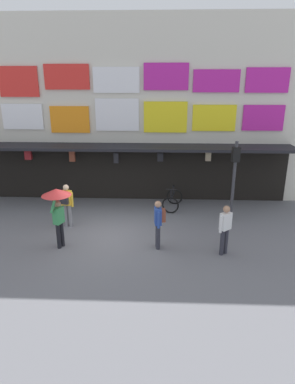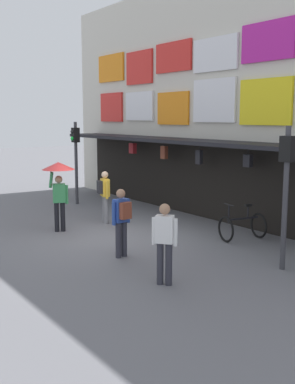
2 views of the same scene
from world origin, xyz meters
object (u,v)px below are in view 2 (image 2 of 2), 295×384
Objects in this scene: pedestrian_with_umbrella at (59,177)px; pedestrian_in_green at (165,239)px; pedestrian_in_red at (122,218)px; bicycle_parked at (242,226)px; traffic_light_near at (76,150)px; pedestrian_in_black at (104,193)px; traffic_light_far at (287,175)px.

pedestrian_with_umbrella is 1.24× the size of pedestrian_in_green.
pedestrian_with_umbrella is 1.24× the size of pedestrian_in_red.
bicycle_parked is 0.76× the size of pedestrian_in_green.
traffic_light_near is 1.90× the size of pedestrian_in_red.
pedestrian_in_red is (3.30, 0.08, -0.66)m from pedestrian_with_umbrella.
pedestrian_in_black reaches higher than bicycle_parked.
pedestrian_with_umbrella is 5.47m from pedestrian_in_green.
pedestrian_in_red and pedestrian_in_black have the same top height.
pedestrian_with_umbrella is 3.37m from pedestrian_in_red.
pedestrian_with_umbrella is at bearing -83.62° from pedestrian_in_black.
pedestrian_in_black is at bearing 96.38° from pedestrian_with_umbrella.
traffic_light_near reaches higher than pedestrian_in_green.
pedestrian_with_umbrella is (-6.18, -2.52, -0.50)m from traffic_light_far.
pedestrian_with_umbrella reaches higher than pedestrian_in_green.
traffic_light_far is 3.11m from pedestrian_in_green.
pedestrian_with_umbrella is at bearing 177.33° from pedestrian_in_green.
traffic_light_far is (9.95, 0.02, 0.00)m from traffic_light_near.
traffic_light_far is at bearing 74.74° from pedestrian_in_green.
traffic_light_near is at bearing 166.73° from pedestrian_in_black.
pedestrian_in_red is (7.07, -2.42, -1.16)m from traffic_light_near.
bicycle_parked is at bearing 80.89° from pedestrian_in_red.
pedestrian_in_green reaches higher than bicycle_parked.
bicycle_parked is at bearing 153.40° from traffic_light_far.
pedestrian_in_green is (5.42, -0.25, -0.69)m from pedestrian_with_umbrella.
bicycle_parked is 0.76× the size of pedestrian_in_red.
traffic_light_near is 7.93m from bicycle_parked.
traffic_light_near and traffic_light_far have the same top height.
traffic_light_near is 9.67m from pedestrian_in_green.
pedestrian_in_red is (-2.88, -2.44, -1.16)m from traffic_light_far.
traffic_light_near is at bearing 163.33° from pedestrian_in_green.
traffic_light_near is 2.50× the size of bicycle_parked.
pedestrian_in_black is (-0.19, 1.65, -0.66)m from pedestrian_with_umbrella.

